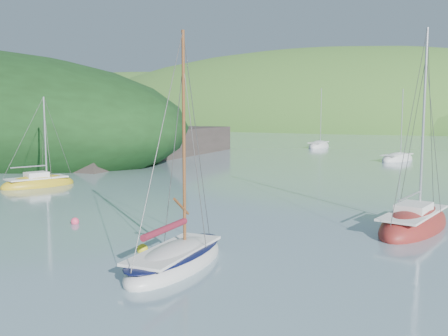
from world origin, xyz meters
The scene contains 7 objects.
ground centered at (0.00, 0.00, 0.00)m, with size 700.00×700.00×0.00m, color #7694A4.
daysailer_white centered at (2.27, 0.69, 0.21)m, with size 3.09×6.28×9.25m.
sloop_red centered at (8.44, 11.50, 0.21)m, with size 3.03×7.29×10.52m.
sailboat_yellow centered at (-18.91, 10.88, 0.18)m, with size 3.67×6.03×7.49m.
distant_sloop_a centered at (-0.55, 46.57, 0.16)m, with size 3.56×6.72×9.11m.
distant_sloop_c centered at (-16.78, 62.91, 0.18)m, with size 3.19×7.47×10.39m.
mooring_buoys centered at (2.01, 4.79, 0.12)m, with size 17.88×8.52×0.45m.
Camera 1 is at (13.32, -13.46, 5.63)m, focal length 40.00 mm.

